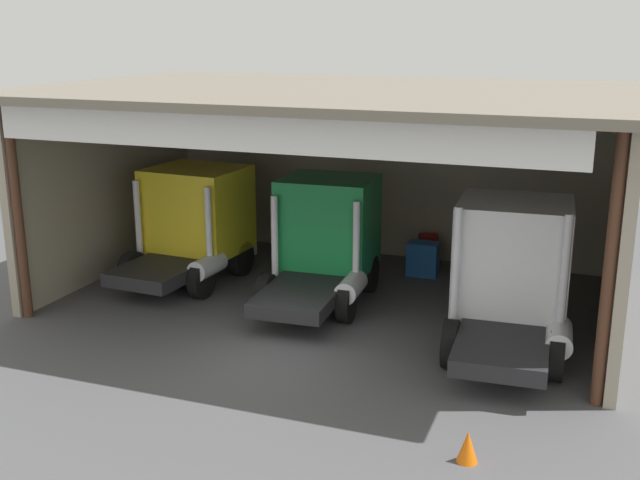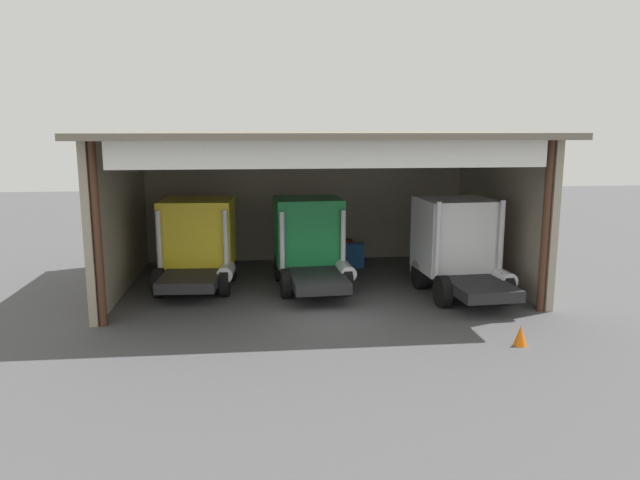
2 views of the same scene
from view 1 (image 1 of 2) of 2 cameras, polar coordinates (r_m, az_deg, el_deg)
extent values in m
plane|color=#4C4C4F|center=(17.42, -3.55, -8.62)|extent=(80.00, 80.00, 0.00)
cube|color=#9E937F|center=(24.60, 4.64, 5.17)|extent=(14.16, 0.24, 5.46)
cube|color=#9E937F|center=(23.69, -15.17, 4.29)|extent=(0.24, 8.80, 5.46)
cube|color=#9E937F|center=(19.42, 21.44, 1.38)|extent=(0.24, 8.80, 5.46)
cube|color=#6E6759|center=(19.51, 0.76, 10.94)|extent=(14.76, 9.97, 0.20)
cylinder|color=#4C2D1E|center=(20.29, -21.46, 1.94)|extent=(0.24, 0.24, 5.46)
cylinder|color=#4C2D1E|center=(15.31, 20.63, -2.14)|extent=(0.24, 0.24, 5.46)
cube|color=white|center=(15.61, -4.56, 8.10)|extent=(12.74, 0.12, 0.90)
cube|color=yellow|center=(22.68, -9.02, 2.25)|extent=(2.72, 2.45, 2.45)
cube|color=black|center=(23.56, -7.54, 3.87)|extent=(2.20, 0.19, 0.73)
cube|color=silver|center=(23.99, -7.35, -0.23)|extent=(2.46, 0.31, 0.44)
cube|color=#232326|center=(21.64, -11.33, -2.06)|extent=(2.13, 3.25, 0.36)
cylinder|color=silver|center=(22.36, -13.29, 1.20)|extent=(0.18, 0.18, 2.47)
cylinder|color=silver|center=(21.07, -8.22, 0.60)|extent=(0.18, 0.18, 2.47)
cylinder|color=silver|center=(21.22, -8.31, -1.93)|extent=(0.63, 1.23, 0.56)
cylinder|color=black|center=(24.04, -10.58, -0.71)|extent=(0.36, 1.05, 1.04)
cylinder|color=black|center=(22.86, -5.83, -1.36)|extent=(0.36, 1.05, 1.04)
cylinder|color=black|center=(22.35, -13.71, -2.13)|extent=(0.36, 1.05, 1.04)
cylinder|color=black|center=(21.08, -8.75, -2.92)|extent=(0.36, 1.05, 1.04)
cube|color=#197F3D|center=(20.84, 0.62, 1.30)|extent=(2.55, 2.23, 2.47)
cube|color=black|center=(21.75, 1.45, 3.06)|extent=(2.08, 0.16, 0.74)
cube|color=silver|center=(22.22, 1.44, -1.38)|extent=(2.33, 0.28, 0.44)
cube|color=#232326|center=(19.42, -1.07, -3.80)|extent=(2.01, 3.67, 0.36)
cylinder|color=silver|center=(20.16, -3.37, -0.06)|extent=(0.18, 0.18, 2.40)
cylinder|color=silver|center=(19.51, 2.70, -0.57)|extent=(0.18, 0.18, 2.40)
cylinder|color=silver|center=(19.35, 2.31, -3.50)|extent=(0.62, 1.23, 0.56)
cylinder|color=black|center=(21.95, -1.75, -2.00)|extent=(0.35, 1.05, 1.03)
cylinder|color=black|center=(21.38, 3.70, -2.52)|extent=(0.35, 1.05, 1.03)
cylinder|color=black|center=(19.83, -4.02, -3.98)|extent=(0.35, 1.05, 1.03)
cylinder|color=black|center=(19.18, 1.99, -4.62)|extent=(0.35, 1.05, 1.03)
cube|color=white|center=(18.11, 14.06, -1.16)|extent=(2.63, 2.50, 2.57)
cube|color=black|center=(19.15, 14.36, 1.11)|extent=(2.12, 0.18, 0.77)
cube|color=silver|center=(19.70, 14.01, -4.04)|extent=(2.38, 0.30, 0.44)
cube|color=#232326|center=(16.80, 13.37, -7.34)|extent=(2.06, 3.47, 0.36)
cylinder|color=silver|center=(16.94, 9.98, -2.36)|extent=(0.18, 0.18, 2.91)
cylinder|color=silver|center=(16.85, 17.58, -2.97)|extent=(0.18, 0.18, 2.91)
cylinder|color=silver|center=(17.02, 17.26, -6.88)|extent=(0.63, 1.23, 0.56)
cylinder|color=black|center=(19.11, 10.55, -4.93)|extent=(0.36, 1.07, 1.06)
cylinder|color=black|center=(19.02, 17.15, -5.47)|extent=(0.36, 1.07, 1.06)
cylinder|color=black|center=(16.95, 9.61, -7.57)|extent=(0.36, 1.07, 1.06)
cylinder|color=black|center=(16.86, 17.09, -8.20)|extent=(0.36, 1.07, 1.06)
cylinder|color=#B21E19|center=(24.04, 7.96, -0.70)|extent=(0.58, 0.58, 0.94)
cube|color=#1E59A5|center=(22.96, 7.64, -1.39)|extent=(0.90, 0.60, 1.00)
cone|color=orange|center=(13.66, 10.86, -14.78)|extent=(0.36, 0.36, 0.56)
camera|label=2|loc=(9.33, -86.86, -7.35)|focal=33.63mm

